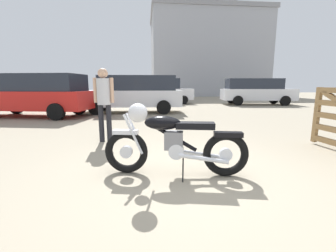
% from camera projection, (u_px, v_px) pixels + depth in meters
% --- Properties ---
extents(ground_plane, '(80.00, 80.00, 0.00)m').
position_uv_depth(ground_plane, '(193.00, 178.00, 3.17)').
color(ground_plane, gray).
extents(vintage_motorcycle, '(2.08, 0.73, 1.07)m').
position_uv_depth(vintage_motorcycle, '(171.00, 142.00, 3.21)').
color(vintage_motorcycle, black).
rests_on(vintage_motorcycle, ground_plane).
extents(bystander, '(0.46, 0.30, 1.66)m').
position_uv_depth(bystander, '(104.00, 97.00, 5.05)').
color(bystander, black).
rests_on(bystander, ground_plane).
extents(silver_sedan_mid, '(4.85, 2.32, 1.74)m').
position_uv_depth(silver_sedan_mid, '(35.00, 94.00, 9.25)').
color(silver_sedan_mid, black).
rests_on(silver_sedan_mid, ground_plane).
extents(white_estate_far, '(4.78, 2.14, 1.74)m').
position_uv_depth(white_estate_far, '(256.00, 91.00, 15.26)').
color(white_estate_far, black).
rests_on(white_estate_far, ground_plane).
extents(dark_sedan_left, '(4.79, 2.18, 1.74)m').
position_uv_depth(dark_sedan_left, '(134.00, 93.00, 10.78)').
color(dark_sedan_left, black).
rests_on(dark_sedan_left, ground_plane).
extents(blue_hatchback_right, '(4.12, 2.31, 1.78)m').
position_uv_depth(blue_hatchback_right, '(164.00, 91.00, 16.08)').
color(blue_hatchback_right, black).
rests_on(blue_hatchback_right, ground_plane).
extents(red_hatchback_near, '(4.32, 2.16, 1.67)m').
position_uv_depth(red_hatchback_near, '(56.00, 92.00, 16.70)').
color(red_hatchback_near, black).
rests_on(red_hatchback_near, ground_plane).
extents(industrial_building, '(15.36, 10.88, 22.43)m').
position_uv_depth(industrial_building, '(206.00, 54.00, 30.29)').
color(industrial_building, '#9EA0A8').
rests_on(industrial_building, ground_plane).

